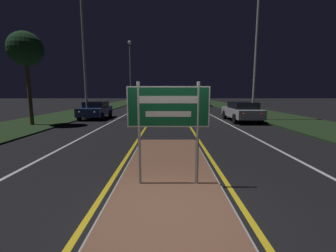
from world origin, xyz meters
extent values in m
plane|color=black|center=(0.00, 0.00, 0.00)|extent=(160.00, 160.00, 0.00)
cube|color=#999993|center=(0.00, 1.04, 0.03)|extent=(2.44, 9.76, 0.05)
cube|color=brown|center=(0.00, 1.04, 0.05)|extent=(2.32, 9.64, 0.10)
cube|color=#1E3319|center=(-9.50, 20.00, 0.04)|extent=(5.00, 100.00, 0.08)
cube|color=#1E3319|center=(9.50, 20.00, 0.04)|extent=(5.00, 100.00, 0.08)
cube|color=gold|center=(-1.41, 25.00, 0.00)|extent=(0.12, 70.00, 0.01)
cube|color=gold|center=(1.41, 25.00, 0.00)|extent=(0.12, 70.00, 0.01)
cube|color=silver|center=(-4.20, 25.00, 0.00)|extent=(0.12, 70.00, 0.01)
cube|color=silver|center=(4.20, 25.00, 0.00)|extent=(0.12, 70.00, 0.01)
cube|color=silver|center=(-7.20, 25.00, 0.00)|extent=(0.10, 70.00, 0.01)
cube|color=silver|center=(7.20, 25.00, 0.00)|extent=(0.10, 70.00, 0.01)
cylinder|color=#9E9E99|center=(-0.65, 1.04, 1.25)|extent=(0.07, 0.07, 2.30)
cylinder|color=#9E9E99|center=(0.65, 1.04, 1.25)|extent=(0.07, 0.07, 2.30)
cube|color=#0F512D|center=(0.00, 1.04, 1.86)|extent=(1.81, 0.04, 0.89)
cube|color=white|center=(0.00, 1.02, 1.86)|extent=(1.81, 0.00, 0.89)
cube|color=#0F512D|center=(0.00, 1.02, 1.86)|extent=(1.76, 0.01, 0.84)
cube|color=white|center=(0.00, 1.02, 2.02)|extent=(1.27, 0.01, 0.16)
cube|color=white|center=(0.00, 1.02, 1.70)|extent=(1.00, 0.01, 0.12)
cylinder|color=#9E9E99|center=(-6.50, 14.08, 5.09)|extent=(0.18, 0.18, 10.18)
cylinder|color=#9E9E99|center=(-6.24, 34.11, 5.00)|extent=(0.18, 0.18, 10.00)
sphere|color=white|center=(-6.24, 34.11, 10.18)|extent=(0.60, 0.60, 0.60)
cylinder|color=#9E9E99|center=(6.56, 13.50, 5.29)|extent=(0.18, 0.18, 10.58)
cube|color=#B7B7BC|center=(5.56, 13.13, 0.67)|extent=(1.85, 4.77, 0.63)
cube|color=black|center=(5.56, 12.84, 1.22)|extent=(1.63, 2.48, 0.47)
sphere|color=red|center=(4.98, 10.77, 0.75)|extent=(0.14, 0.14, 0.14)
sphere|color=red|center=(6.13, 10.77, 0.75)|extent=(0.14, 0.14, 0.14)
cylinder|color=black|center=(4.67, 14.61, 0.36)|extent=(0.22, 0.71, 0.71)
cylinder|color=black|center=(6.44, 14.61, 0.36)|extent=(0.22, 0.71, 0.71)
cylinder|color=black|center=(4.67, 11.65, 0.36)|extent=(0.22, 0.71, 0.71)
cylinder|color=black|center=(6.44, 11.65, 0.36)|extent=(0.22, 0.71, 0.71)
cube|color=#4C514C|center=(2.85, 21.17, 0.60)|extent=(1.76, 4.46, 0.58)
cube|color=black|center=(2.85, 20.90, 1.14)|extent=(1.55, 2.32, 0.51)
sphere|color=red|center=(2.31, 18.96, 0.67)|extent=(0.14, 0.14, 0.14)
sphere|color=red|center=(3.40, 18.96, 0.67)|extent=(0.14, 0.14, 0.14)
cylinder|color=black|center=(2.01, 22.55, 0.31)|extent=(0.22, 0.62, 0.62)
cylinder|color=black|center=(3.69, 22.55, 0.31)|extent=(0.22, 0.62, 0.62)
cylinder|color=black|center=(2.01, 19.79, 0.31)|extent=(0.22, 0.62, 0.62)
cylinder|color=black|center=(3.69, 19.79, 0.31)|extent=(0.22, 0.62, 0.62)
cube|color=silver|center=(5.68, 33.41, 0.62)|extent=(1.90, 4.61, 0.56)
cube|color=black|center=(5.68, 33.13, 1.13)|extent=(1.67, 2.40, 0.44)
sphere|color=red|center=(5.09, 31.12, 0.69)|extent=(0.14, 0.14, 0.14)
sphere|color=red|center=(6.26, 31.12, 0.69)|extent=(0.14, 0.14, 0.14)
cylinder|color=black|center=(4.77, 34.83, 0.35)|extent=(0.22, 0.69, 0.69)
cylinder|color=black|center=(6.58, 34.83, 0.35)|extent=(0.22, 0.69, 0.69)
cylinder|color=black|center=(4.77, 31.98, 0.35)|extent=(0.22, 0.69, 0.69)
cylinder|color=black|center=(6.58, 31.98, 0.35)|extent=(0.22, 0.69, 0.69)
cube|color=navy|center=(-6.07, 14.82, 0.63)|extent=(1.86, 4.03, 0.65)
cube|color=black|center=(-6.07, 15.06, 1.18)|extent=(1.64, 2.10, 0.44)
sphere|color=white|center=(-6.65, 12.82, 0.72)|extent=(0.14, 0.14, 0.14)
sphere|color=white|center=(-5.49, 12.82, 0.72)|extent=(0.14, 0.14, 0.14)
cylinder|color=black|center=(-6.96, 13.57, 0.31)|extent=(0.22, 0.62, 0.62)
cylinder|color=black|center=(-5.18, 13.57, 0.31)|extent=(0.22, 0.62, 0.62)
cylinder|color=black|center=(-6.96, 16.07, 0.31)|extent=(0.22, 0.62, 0.62)
cylinder|color=black|center=(-5.18, 16.07, 0.31)|extent=(0.22, 0.62, 0.62)
cylinder|color=#4C3823|center=(-8.92, 10.69, 2.24)|extent=(0.24, 0.24, 4.32)
sphere|color=#19381E|center=(-8.92, 10.69, 4.88)|extent=(2.10, 2.10, 2.10)
camera|label=1|loc=(-0.01, -3.88, 2.17)|focal=24.00mm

